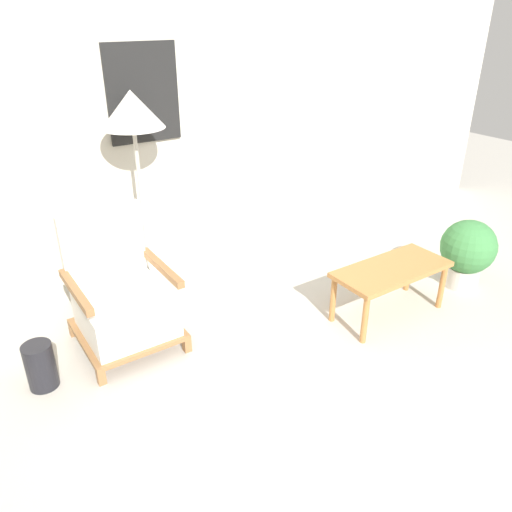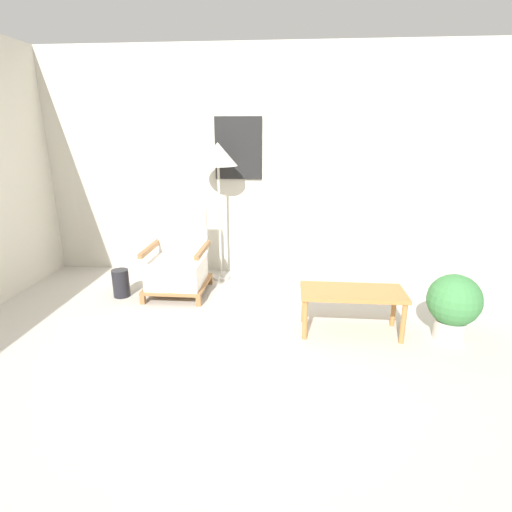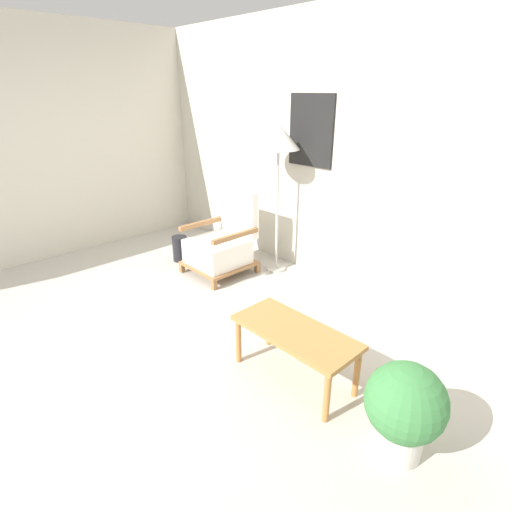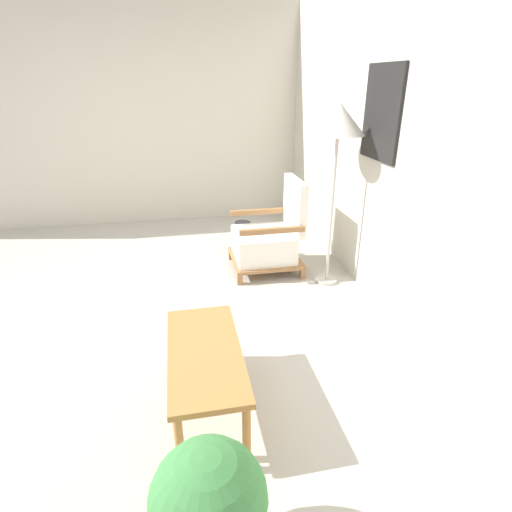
{
  "view_description": "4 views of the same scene",
  "coord_description": "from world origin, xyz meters",
  "views": [
    {
      "loc": [
        -1.68,
        -1.51,
        2.13
      ],
      "look_at": [
        0.08,
        1.1,
        0.55
      ],
      "focal_mm": 35.0,
      "sensor_mm": 36.0,
      "label": 1
    },
    {
      "loc": [
        0.41,
        -2.69,
        1.74
      ],
      "look_at": [
        0.08,
        1.1,
        0.55
      ],
      "focal_mm": 28.0,
      "sensor_mm": 36.0,
      "label": 2
    },
    {
      "loc": [
        2.49,
        -1.18,
        1.94
      ],
      "look_at": [
        0.08,
        1.1,
        0.55
      ],
      "focal_mm": 28.0,
      "sensor_mm": 36.0,
      "label": 3
    },
    {
      "loc": [
        2.82,
        0.56,
        1.79
      ],
      "look_at": [
        0.08,
        1.1,
        0.55
      ],
      "focal_mm": 28.0,
      "sensor_mm": 36.0,
      "label": 4
    }
  ],
  "objects": [
    {
      "name": "coffee_table",
      "position": [
        0.98,
        0.63,
        0.35
      ],
      "size": [
        0.91,
        0.41,
        0.4
      ],
      "color": "#B2753D",
      "rests_on": "ground_plane"
    },
    {
      "name": "ground_plane",
      "position": [
        0.0,
        0.0,
        0.0
      ],
      "size": [
        14.0,
        14.0,
        0.0
      ],
      "primitive_type": "plane",
      "color": "#B7B2A8"
    },
    {
      "name": "floor_lamp",
      "position": [
        -0.42,
        1.9,
        1.45
      ],
      "size": [
        0.45,
        0.45,
        1.62
      ],
      "color": "#B7B2A8",
      "rests_on": "ground_plane"
    },
    {
      "name": "potted_plant",
      "position": [
        1.82,
        0.58,
        0.33
      ],
      "size": [
        0.45,
        0.45,
        0.59
      ],
      "color": "beige",
      "rests_on": "ground_plane"
    },
    {
      "name": "armchair",
      "position": [
        -0.82,
        1.42,
        0.33
      ],
      "size": [
        0.65,
        0.67,
        0.92
      ],
      "color": "olive",
      "rests_on": "ground_plane"
    },
    {
      "name": "wall_back",
      "position": [
        -0.0,
        2.21,
        1.35
      ],
      "size": [
        8.0,
        0.09,
        2.7
      ],
      "color": "beige",
      "rests_on": "ground_plane"
    },
    {
      "name": "wall_left",
      "position": [
        -2.64,
        0.5,
        1.35
      ],
      "size": [
        0.06,
        8.0,
        2.7
      ],
      "color": "beige",
      "rests_on": "ground_plane"
    },
    {
      "name": "vase",
      "position": [
        -1.42,
        1.25,
        0.15
      ],
      "size": [
        0.18,
        0.18,
        0.31
      ],
      "primitive_type": "cylinder",
      "color": "black",
      "rests_on": "ground_plane"
    }
  ]
}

